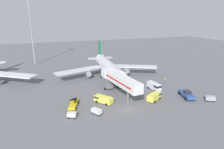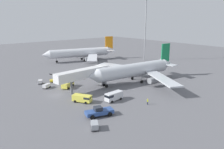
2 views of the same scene
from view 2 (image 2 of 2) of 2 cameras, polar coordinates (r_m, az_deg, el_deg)
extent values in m
plane|color=slate|center=(68.48, -13.88, -5.17)|extent=(300.00, 300.00, 0.00)
cylinder|color=silver|center=(79.00, 5.48, 1.16)|extent=(6.96, 29.39, 4.59)
cone|color=silver|center=(69.94, -4.82, -0.55)|extent=(4.77, 3.80, 4.50)
cone|color=silver|center=(90.74, 13.89, 2.75)|extent=(4.79, 5.70, 4.36)
cube|color=#147A47|center=(89.03, 13.47, 5.34)|extent=(0.70, 4.23, 7.35)
cube|color=silver|center=(87.65, 14.48, 2.47)|extent=(5.74, 3.51, 0.24)
cube|color=silver|center=(91.28, 11.89, 3.07)|extent=(5.74, 3.51, 0.24)
cube|color=silver|center=(73.44, 12.68, -0.97)|extent=(19.10, 12.42, 0.44)
cube|color=silver|center=(89.36, 2.34, 2.08)|extent=(19.65, 9.75, 0.44)
cylinder|color=gray|center=(75.17, 10.22, -1.51)|extent=(2.23, 2.79, 2.02)
cylinder|color=gray|center=(86.44, 3.03, 0.78)|extent=(2.23, 2.79, 2.02)
cylinder|color=gray|center=(73.11, -1.42, -2.00)|extent=(0.28, 0.28, 2.54)
cylinder|color=black|center=(73.48, -1.42, -2.95)|extent=(0.44, 1.12, 1.10)
cylinder|color=gray|center=(78.83, 7.64, -0.91)|extent=(0.28, 0.28, 2.54)
cylinder|color=black|center=(79.17, 7.61, -1.80)|extent=(0.44, 1.12, 1.10)
cylinder|color=gray|center=(82.68, 5.20, -0.12)|extent=(0.28, 0.28, 2.54)
cylinder|color=black|center=(83.01, 5.18, -0.97)|extent=(0.44, 1.12, 1.10)
cube|color=silver|center=(69.24, -8.09, 0.10)|extent=(4.90, 17.53, 2.70)
cube|color=red|center=(70.42, -8.85, 0.31)|extent=(1.65, 14.45, 0.44)
cube|color=silver|center=(75.04, -2.49, 1.34)|extent=(3.74, 3.17, 2.84)
cube|color=#232833|center=(75.85, -1.78, 1.68)|extent=(3.31, 0.60, 0.90)
cube|color=slate|center=(75.43, -2.80, -1.13)|extent=(2.73, 2.07, 3.76)
cylinder|color=black|center=(76.97, -3.50, -2.28)|extent=(0.39, 0.83, 0.80)
cylinder|color=black|center=(74.96, -2.04, -2.72)|extent=(0.39, 0.83, 0.80)
cylinder|color=slate|center=(68.20, -10.29, -3.21)|extent=(0.70, 0.70, 4.16)
cube|color=#2D4C8E|center=(52.89, -3.24, -9.52)|extent=(4.10, 7.00, 0.89)
cube|color=#232833|center=(52.43, -3.59, -8.68)|extent=(2.12, 2.19, 0.90)
cylinder|color=black|center=(51.43, -5.04, -10.82)|extent=(0.68, 1.17, 1.10)
cylinder|color=black|center=(53.44, -5.86, -9.83)|extent=(0.68, 1.17, 1.10)
cylinder|color=black|center=(52.81, -0.57, -10.06)|extent=(0.68, 1.17, 1.10)
cylinder|color=black|center=(54.77, -1.54, -9.14)|extent=(0.68, 1.17, 1.10)
cube|color=yellow|center=(82.55, -13.29, -1.37)|extent=(3.91, 6.75, 0.55)
cube|color=black|center=(82.19, -13.34, -0.41)|extent=(3.17, 6.51, 2.27)
cylinder|color=black|center=(81.66, -14.58, -1.82)|extent=(0.41, 0.64, 0.60)
cylinder|color=black|center=(83.29, -14.68, -1.52)|extent=(0.41, 0.64, 0.60)
cylinder|color=black|center=(82.02, -11.85, -1.59)|extent=(0.41, 0.64, 0.60)
cylinder|color=black|center=(83.64, -12.00, -1.29)|extent=(0.41, 0.64, 0.60)
cube|color=#E5DB4C|center=(74.91, -11.22, -2.43)|extent=(4.79, 5.64, 1.65)
cube|color=#1E232D|center=(76.40, -10.61, -1.79)|extent=(2.69, 2.61, 0.53)
cylinder|color=black|center=(77.00, -11.27, -2.58)|extent=(0.69, 0.77, 0.68)
cylinder|color=black|center=(76.16, -9.96, -2.70)|extent=(0.69, 0.77, 0.68)
cylinder|color=black|center=(74.15, -12.45, -3.30)|extent=(0.69, 0.77, 0.68)
cylinder|color=black|center=(73.27, -11.10, -3.44)|extent=(0.69, 0.77, 0.68)
cube|color=#E5DB4C|center=(61.55, -7.65, -5.97)|extent=(5.56, 4.48, 1.71)
cube|color=#1E232D|center=(60.65, -6.15, -5.85)|extent=(2.52, 2.67, 0.55)
cylinder|color=black|center=(61.97, -5.85, -6.56)|extent=(0.78, 0.67, 0.68)
cylinder|color=black|center=(60.31, -6.68, -7.19)|extent=(0.78, 0.67, 0.68)
cylinder|color=black|center=(63.38, -8.52, -6.17)|extent=(0.78, 0.67, 0.68)
cylinder|color=black|center=(61.75, -9.40, -6.76)|extent=(0.78, 0.67, 0.68)
cube|color=silver|center=(62.04, 0.49, -5.48)|extent=(2.41, 5.64, 2.10)
cube|color=#1E232D|center=(60.66, -0.76, -5.48)|extent=(2.10, 1.93, 0.67)
cylinder|color=black|center=(60.66, -0.04, -6.96)|extent=(0.41, 0.71, 0.68)
cylinder|color=black|center=(61.90, -1.24, -6.51)|extent=(0.41, 0.71, 0.68)
cylinder|color=black|center=(62.92, 2.19, -6.17)|extent=(0.41, 0.71, 0.68)
cylinder|color=black|center=(64.13, 0.99, -5.76)|extent=(0.41, 0.71, 0.68)
cube|color=#38383D|center=(76.05, -16.30, -3.14)|extent=(2.52, 3.03, 0.22)
cube|color=silver|center=(75.87, -16.33, -2.71)|extent=(2.52, 3.03, 0.99)
cylinder|color=black|center=(75.00, -16.36, -3.48)|extent=(0.29, 0.37, 0.36)
cylinder|color=black|center=(75.68, -17.08, -3.37)|extent=(0.29, 0.37, 0.36)
cylinder|color=black|center=(76.49, -15.51, -3.07)|extent=(0.29, 0.37, 0.36)
cylinder|color=black|center=(77.16, -16.23, -2.97)|extent=(0.29, 0.37, 0.36)
cube|color=#38383D|center=(47.51, -4.46, -13.39)|extent=(3.02, 2.60, 0.22)
cube|color=#999EA5|center=(47.21, -4.48, -12.68)|extent=(3.02, 2.60, 1.09)
cylinder|color=black|center=(46.79, -3.54, -13.99)|extent=(0.37, 0.29, 0.36)
cylinder|color=black|center=(46.72, -5.22, -14.07)|extent=(0.37, 0.29, 0.36)
cylinder|color=black|center=(48.43, -3.74, -12.96)|extent=(0.37, 0.29, 0.36)
cylinder|color=black|center=(48.36, -5.35, -13.03)|extent=(0.37, 0.29, 0.36)
cube|color=#38383D|center=(81.58, -17.79, -2.08)|extent=(2.45, 2.08, 0.22)
cube|color=silver|center=(81.42, -17.83, -1.67)|extent=(2.45, 2.08, 0.98)
cylinder|color=black|center=(80.86, -17.40, -2.27)|extent=(0.38, 0.27, 0.36)
cylinder|color=black|center=(80.96, -18.24, -2.32)|extent=(0.38, 0.27, 0.36)
cylinder|color=black|center=(82.26, -17.34, -1.99)|extent=(0.38, 0.27, 0.36)
cylinder|color=black|center=(82.37, -18.17, -2.03)|extent=(0.38, 0.27, 0.36)
cylinder|color=#1E2333|center=(60.35, 9.05, -7.20)|extent=(0.33, 0.33, 0.79)
cylinder|color=#D8EA19|center=(60.09, 9.08, -6.57)|extent=(0.44, 0.44, 0.63)
sphere|color=tan|center=(59.94, 9.10, -6.18)|extent=(0.21, 0.21, 0.21)
cube|color=black|center=(84.09, -7.25, -1.21)|extent=(0.39, 0.39, 0.03)
cone|color=orange|center=(84.01, -7.25, -1.01)|extent=(0.34, 0.34, 0.58)
cylinder|color=silver|center=(119.81, -8.27, 5.53)|extent=(11.72, 31.50, 4.40)
cone|color=silver|center=(115.93, -16.59, 4.80)|extent=(5.07, 4.63, 4.31)
cone|color=silver|center=(126.41, -0.17, 6.29)|extent=(5.43, 6.60, 4.18)
cube|color=orange|center=(125.30, -0.78, 8.09)|extent=(1.43, 4.49, 7.04)
cube|color=silver|center=(123.24, -0.43, 6.18)|extent=(5.91, 4.46, 0.24)
cube|color=silver|center=(127.99, -1.44, 6.48)|extent=(5.91, 4.46, 0.24)
cube|color=silver|center=(110.25, -5.01, 4.35)|extent=(19.00, 15.45, 0.44)
cube|color=silver|center=(131.58, -8.51, 5.87)|extent=(20.58, 7.38, 0.44)
cylinder|color=gray|center=(113.22, -6.20, 3.98)|extent=(2.35, 2.75, 1.83)
cylinder|color=gray|center=(128.16, -8.57, 5.11)|extent=(2.35, 2.75, 1.83)
cylinder|color=gray|center=(117.26, -13.94, 3.80)|extent=(0.28, 0.28, 2.50)
cylinder|color=black|center=(117.49, -13.91, 3.20)|extent=(0.60, 1.15, 1.10)
cylinder|color=gray|center=(118.41, -6.99, 4.21)|extent=(0.28, 0.28, 2.50)
cylinder|color=black|center=(118.63, -6.97, 3.62)|extent=(0.60, 1.15, 1.10)
cylinder|color=gray|center=(123.15, -7.74, 4.58)|extent=(0.28, 0.28, 2.50)
cylinder|color=black|center=(123.37, -7.72, 4.01)|extent=(0.60, 1.15, 1.10)
cylinder|color=#93969B|center=(120.78, 8.49, 11.03)|extent=(0.56, 0.56, 31.48)
camera|label=1|loc=(81.36, -51.74, 9.85)|focal=32.26mm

